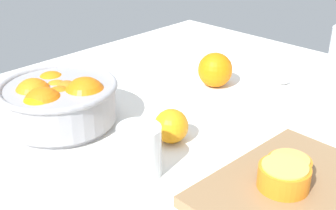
{
  "coord_description": "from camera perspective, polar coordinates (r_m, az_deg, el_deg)",
  "views": [
    {
      "loc": [
        -56.14,
        -53.54,
        43.4
      ],
      "look_at": [
        -1.91,
        -1.14,
        7.17
      ],
      "focal_mm": 48.29,
      "sensor_mm": 36.0,
      "label": 1
    }
  ],
  "objects": [
    {
      "name": "ground_plane",
      "position": [
        0.9,
        0.32,
        -4.4
      ],
      "size": [
        132.03,
        107.0,
        3.0
      ],
      "primitive_type": "cube",
      "color": "white"
    },
    {
      "name": "cutting_board",
      "position": [
        0.75,
        14.44,
        -9.94
      ],
      "size": [
        31.26,
        19.85,
        1.95
      ],
      "primitive_type": "cube",
      "rotation": [
        0.0,
        0.0,
        -0.04
      ],
      "color": "olive",
      "rests_on": "ground_plane"
    },
    {
      "name": "spoon",
      "position": [
        1.17,
        15.85,
        3.08
      ],
      "size": [
        15.05,
        7.34,
        1.0
      ],
      "color": "silver",
      "rests_on": "ground_plane"
    },
    {
      "name": "loose_orange_0",
      "position": [
        0.85,
        0.41,
        -2.68
      ],
      "size": [
        6.52,
        6.52,
        6.52
      ],
      "primitive_type": "sphere",
      "color": "orange",
      "rests_on": "ground_plane"
    },
    {
      "name": "fruit_bowl",
      "position": [
        0.92,
        -13.71,
        0.39
      ],
      "size": [
        23.53,
        23.53,
        10.53
      ],
      "color": "#99999E",
      "rests_on": "ground_plane"
    },
    {
      "name": "loose_orange_2",
      "position": [
        1.09,
        5.97,
        4.44
      ],
      "size": [
        8.31,
        8.31,
        8.31
      ],
      "primitive_type": "sphere",
      "color": "orange",
      "rests_on": "ground_plane"
    },
    {
      "name": "orange_half_0",
      "position": [
        0.74,
        15.09,
        -7.61
      ],
      "size": [
        6.96,
        6.96,
        3.58
      ],
      "color": "orange",
      "rests_on": "cutting_board"
    },
    {
      "name": "juice_glass",
      "position": [
        0.75,
        -3.62,
        -6.13
      ],
      "size": [
        7.37,
        7.37,
        8.79
      ],
      "color": "white",
      "rests_on": "ground_plane"
    },
    {
      "name": "orange_half_1",
      "position": [
        0.72,
        14.41,
        -8.72
      ],
      "size": [
        7.99,
        7.99,
        3.87
      ],
      "color": "orange",
      "rests_on": "cutting_board"
    }
  ]
}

